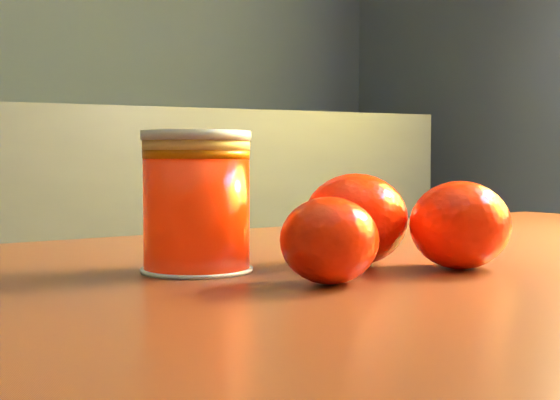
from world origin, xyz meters
name	(u,v)px	position (x,y,z in m)	size (l,w,h in m)	color
table	(493,385)	(0.88, 0.14, 0.63)	(1.06, 0.83, 0.72)	brown
juice_glass	(197,203)	(0.67, 0.19, 0.77)	(0.07, 0.07, 0.09)	#FF2405
orange_front	(356,219)	(0.78, 0.17, 0.76)	(0.07, 0.07, 0.07)	#FF2505
orange_back	(460,225)	(0.83, 0.12, 0.75)	(0.07, 0.07, 0.06)	#FF2505
orange_extra	(329,240)	(0.72, 0.10, 0.75)	(0.06, 0.06, 0.05)	#FF2505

